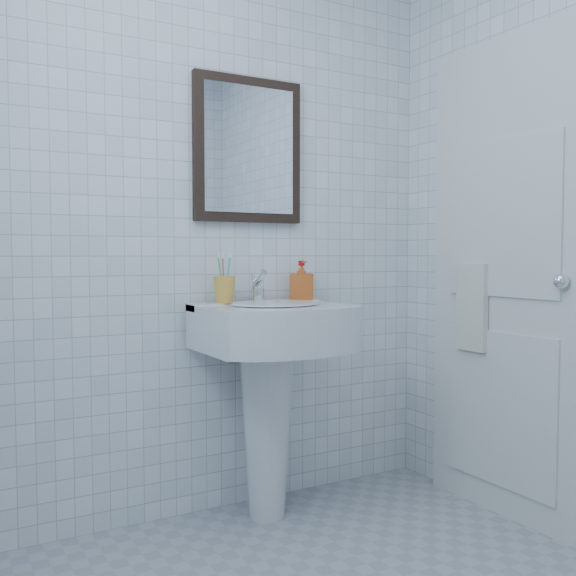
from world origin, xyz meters
TOP-DOWN VIEW (x-y plane):
  - wall_back at (0.00, 1.20)m, footprint 2.20×0.02m
  - washbasin at (0.19, 0.99)m, footprint 0.59×0.43m
  - faucet at (0.19, 1.09)m, footprint 0.06×0.12m
  - toothbrush_cup at (0.04, 1.10)m, footprint 0.12×0.12m
  - soap_dispenser at (0.42, 1.10)m, footprint 0.09×0.09m
  - wall_mirror at (0.19, 1.18)m, footprint 0.50×0.04m
  - bathroom_door at (1.08, 0.55)m, footprint 0.04×0.80m
  - towel_ring at (1.06, 0.70)m, footprint 0.01×0.18m
  - hand_towel at (1.04, 0.70)m, footprint 0.03×0.16m

SIDE VIEW (x-z plane):
  - washbasin at x=0.19m, z-range 0.16..1.06m
  - hand_towel at x=1.04m, z-range 0.68..1.06m
  - faucet at x=0.19m, z-range 0.88..1.02m
  - toothbrush_cup at x=0.04m, z-range 0.90..1.01m
  - soap_dispenser at x=0.42m, z-range 0.90..1.07m
  - bathroom_door at x=1.08m, z-range 0.00..2.00m
  - towel_ring at x=1.06m, z-range 0.96..1.14m
  - wall_back at x=0.00m, z-range 0.00..2.50m
  - wall_mirror at x=0.19m, z-range 1.24..1.86m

